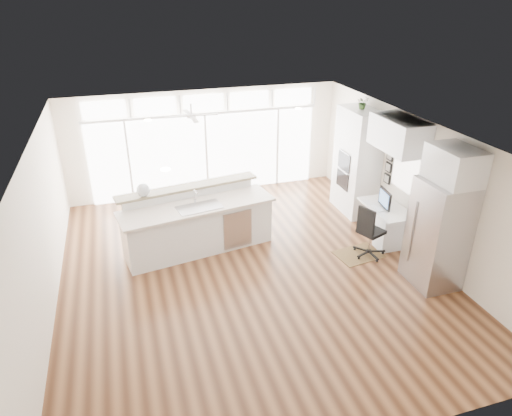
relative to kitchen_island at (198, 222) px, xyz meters
name	(u,v)px	position (x,y,z in m)	size (l,w,h in m)	color
floor	(249,270)	(0.77, -1.05, -0.63)	(7.00, 8.00, 0.02)	#452715
ceiling	(248,135)	(0.77, -1.05, 2.08)	(7.00, 8.00, 0.02)	silver
wall_back	(205,142)	(0.77, 2.95, 0.73)	(7.00, 0.04, 2.70)	white
wall_front	(354,364)	(0.77, -5.05, 0.73)	(7.00, 0.04, 2.70)	white
wall_left	(41,235)	(-2.73, -1.05, 0.73)	(0.04, 8.00, 2.70)	white
wall_right	(415,185)	(4.27, -1.05, 0.73)	(0.04, 8.00, 2.70)	white
glass_wall	(206,154)	(0.77, 2.89, 0.43)	(5.80, 0.06, 2.08)	white
transom_row	(204,103)	(0.77, 2.89, 1.76)	(5.90, 0.06, 0.40)	white
desk_window	(406,171)	(4.23, -0.75, 0.93)	(0.04, 0.85, 0.85)	white
ceiling_fan	(191,111)	(0.27, 1.75, 1.86)	(1.16, 1.16, 0.32)	silver
recessed_lights	(245,133)	(0.77, -0.85, 2.06)	(3.40, 3.00, 0.02)	#EBE3C7
oven_cabinet	(357,162)	(3.94, 0.75, 0.63)	(0.64, 1.20, 2.50)	white
desk_nook	(385,223)	(3.90, -0.75, -0.24)	(0.72, 1.30, 0.76)	white
upper_cabinets	(399,134)	(3.94, -0.75, 1.73)	(0.64, 1.30, 0.64)	white
refrigerator	(438,234)	(3.88, -2.40, 0.38)	(0.76, 0.90, 2.00)	#ACABB0
fridge_cabinet	(455,165)	(3.94, -2.40, 1.68)	(0.64, 0.90, 0.60)	white
framed_photos	(389,167)	(4.23, -0.13, 0.78)	(0.06, 0.22, 0.80)	black
kitchen_island	(198,222)	(0.00, 0.00, 0.00)	(3.14, 1.18, 1.25)	white
rug	(358,254)	(3.07, -1.19, -0.62)	(0.92, 0.66, 0.01)	#3C2713
office_chair	(371,231)	(3.27, -1.25, -0.07)	(0.57, 0.53, 1.10)	black
fishbowl	(143,190)	(-1.00, 0.23, 0.76)	(0.27, 0.27, 0.27)	silver
monitor	(385,199)	(3.82, -0.75, 0.35)	(0.09, 0.51, 0.43)	black
keyboard	(377,208)	(3.65, -0.75, 0.15)	(0.13, 0.34, 0.02)	white
potted_plant	(363,104)	(3.94, 0.75, 1.99)	(0.27, 0.30, 0.23)	#305122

